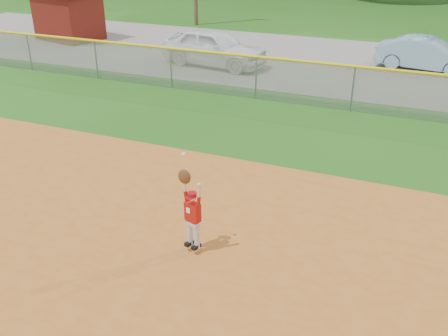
% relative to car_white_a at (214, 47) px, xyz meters
% --- Properties ---
extents(ground, '(120.00, 120.00, 0.00)m').
position_rel_car_white_a_xyz_m(ground, '(3.12, -13.55, -0.82)').
color(ground, '#1F5513').
rests_on(ground, ground).
extents(parking_strip, '(44.00, 10.00, 0.03)m').
position_rel_car_white_a_xyz_m(parking_strip, '(3.12, 2.45, -0.80)').
color(parking_strip, slate).
rests_on(parking_strip, ground).
extents(car_white_a, '(4.82, 2.44, 1.57)m').
position_rel_car_white_a_xyz_m(car_white_a, '(0.00, 0.00, 0.00)').
color(car_white_a, white).
rests_on(car_white_a, parking_strip).
extents(car_blue, '(4.24, 2.03, 1.34)m').
position_rel_car_white_a_xyz_m(car_blue, '(8.48, 2.65, -0.12)').
color(car_blue, '#7DA4BB').
rests_on(car_blue, parking_strip).
extents(utility_shed, '(3.90, 3.33, 2.56)m').
position_rel_car_white_a_xyz_m(utility_shed, '(-9.20, 2.05, 0.49)').
color(utility_shed, '#52120B').
rests_on(utility_shed, ground).
extents(outfield_fence, '(40.06, 0.10, 1.55)m').
position_rel_car_white_a_xyz_m(outfield_fence, '(3.12, -3.55, 0.07)').
color(outfield_fence, gray).
rests_on(outfield_fence, ground).
extents(ballplayer, '(0.52, 0.30, 1.89)m').
position_rel_car_white_a_xyz_m(ballplayer, '(5.03, -12.66, 0.10)').
color(ballplayer, silver).
rests_on(ballplayer, ground).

